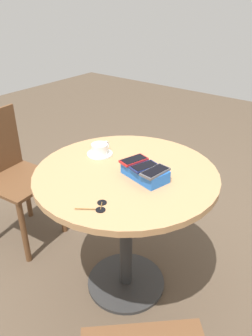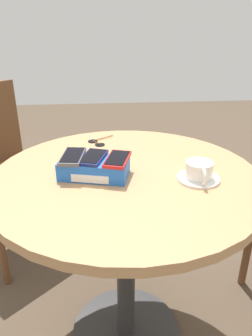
# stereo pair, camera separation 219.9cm
# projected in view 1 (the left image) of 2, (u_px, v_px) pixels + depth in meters

# --- Properties ---
(ground_plane) EXTENTS (8.00, 8.00, 0.00)m
(ground_plane) POSITION_uv_depth(u_px,v_px,m) (126.00, 283.00, 1.93)
(ground_plane) COLOR brown
(round_table) EXTENTS (0.89, 0.89, 0.75)m
(round_table) POSITION_uv_depth(u_px,v_px,m) (126.00, 197.00, 1.64)
(round_table) COLOR #2D2D2D
(round_table) RESTS_ON ground_plane
(phone_box) EXTENTS (0.24, 0.16, 0.06)m
(phone_box) POSITION_uv_depth(u_px,v_px,m) (145.00, 172.00, 1.51)
(phone_box) COLOR blue
(phone_box) RESTS_ON round_table
(phone_gray) EXTENTS (0.08, 0.14, 0.01)m
(phone_gray) POSITION_uv_depth(u_px,v_px,m) (155.00, 172.00, 1.44)
(phone_gray) COLOR #515156
(phone_gray) RESTS_ON phone_box
(phone_navy) EXTENTS (0.10, 0.14, 0.01)m
(phone_navy) POSITION_uv_depth(u_px,v_px,m) (145.00, 166.00, 1.48)
(phone_navy) COLOR navy
(phone_navy) RESTS_ON phone_box
(phone_red) EXTENTS (0.10, 0.14, 0.01)m
(phone_red) POSITION_uv_depth(u_px,v_px,m) (134.00, 160.00, 1.54)
(phone_red) COLOR red
(phone_red) RESTS_ON phone_box
(saucer) EXTENTS (0.13, 0.13, 0.01)m
(saucer) POSITION_uv_depth(u_px,v_px,m) (100.00, 154.00, 1.73)
(saucer) COLOR white
(saucer) RESTS_ON round_table
(coffee_cup) EXTENTS (0.09, 0.12, 0.06)m
(coffee_cup) POSITION_uv_depth(u_px,v_px,m) (100.00, 148.00, 1.72)
(coffee_cup) COLOR white
(coffee_cup) RESTS_ON saucer
(sunglasses) EXTENTS (0.11, 0.12, 0.01)m
(sunglasses) POSITION_uv_depth(u_px,v_px,m) (99.00, 206.00, 1.31)
(sunglasses) COLOR black
(sunglasses) RESTS_ON round_table
(chair_near_window) EXTENTS (0.42, 0.42, 0.87)m
(chair_near_window) POSITION_uv_depth(u_px,v_px,m) (13.00, 177.00, 2.10)
(chair_near_window) COLOR brown
(chair_near_window) RESTS_ON ground_plane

